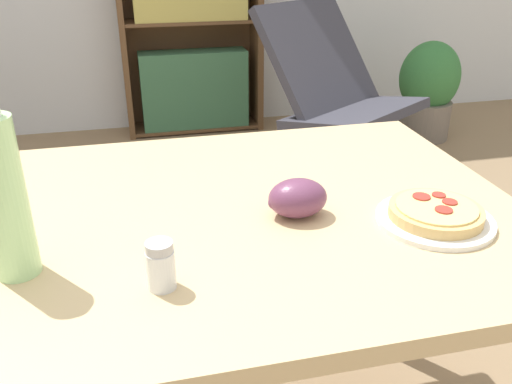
% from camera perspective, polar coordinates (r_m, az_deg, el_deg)
% --- Properties ---
extents(dining_table, '(1.03, 0.84, 0.72)m').
position_cam_1_polar(dining_table, '(1.11, -0.10, -6.39)').
color(dining_table, '#D1B27F').
rests_on(dining_table, ground_plane).
extents(pizza_on_plate, '(0.21, 0.21, 0.04)m').
position_cam_1_polar(pizza_on_plate, '(1.05, 18.35, -2.30)').
color(pizza_on_plate, white).
rests_on(pizza_on_plate, dining_table).
extents(grape_bunch, '(0.12, 0.09, 0.07)m').
position_cam_1_polar(grape_bunch, '(1.02, 4.47, -0.61)').
color(grape_bunch, '#6B3856').
rests_on(grape_bunch, dining_table).
extents(drink_bottle, '(0.07, 0.07, 0.28)m').
position_cam_1_polar(drink_bottle, '(0.88, -25.10, -0.41)').
color(drink_bottle, '#B7EAA3').
rests_on(drink_bottle, dining_table).
extents(salt_shaker, '(0.04, 0.04, 0.08)m').
position_cam_1_polar(salt_shaker, '(0.82, -9.99, -7.63)').
color(salt_shaker, white).
rests_on(salt_shaker, dining_table).
extents(lounge_chair_far, '(0.92, 0.99, 0.88)m').
position_cam_1_polar(lounge_chair_far, '(2.97, 8.77, 7.38)').
color(lounge_chair_far, black).
rests_on(lounge_chair_far, ground_plane).
extents(bookshelf, '(0.88, 0.26, 1.41)m').
position_cam_1_polar(bookshelf, '(3.57, -6.84, 16.48)').
color(bookshelf, brown).
rests_on(bookshelf, ground_plane).
extents(potted_plant_floor, '(0.38, 0.33, 0.61)m').
position_cam_1_polar(potted_plant_floor, '(3.62, 17.65, 10.16)').
color(potted_plant_floor, '#70665B').
rests_on(potted_plant_floor, ground_plane).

